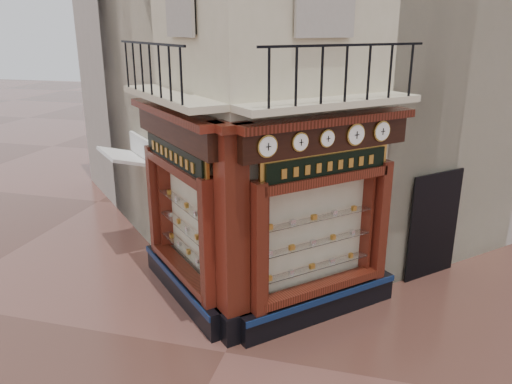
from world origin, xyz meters
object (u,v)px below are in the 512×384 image
(clock_c, at_px, (327,138))
(awning, at_px, (131,248))
(clock_d, at_px, (356,135))
(signboard_right, at_px, (328,165))
(clock_b, at_px, (300,142))
(corner_pilaster, at_px, (232,239))
(clock_a, at_px, (267,146))
(signboard_left, at_px, (174,155))
(clock_e, at_px, (382,131))

(clock_c, xyz_separation_m, awning, (-5.17, 2.16, -3.62))
(clock_d, relative_size, signboard_right, 0.20)
(clock_b, bearing_deg, corner_pilaster, 158.19)
(clock_a, distance_m, signboard_left, 2.36)
(clock_b, height_order, awning, clock_b)
(clock_d, bearing_deg, awning, 118.01)
(corner_pilaster, distance_m, clock_e, 3.35)
(clock_b, xyz_separation_m, clock_e, (1.28, 1.28, 0.00))
(clock_a, height_order, clock_b, clock_a)
(clock_c, distance_m, signboard_right, 0.55)
(clock_d, xyz_separation_m, awning, (-5.61, 1.71, -3.62))
(clock_c, bearing_deg, signboard_right, 41.36)
(clock_a, relative_size, clock_b, 1.13)
(clock_b, bearing_deg, clock_e, -0.00)
(clock_a, bearing_deg, signboard_right, 4.81)
(corner_pilaster, distance_m, signboard_right, 2.12)
(signboard_left, bearing_deg, signboard_right, -135.00)
(clock_a, bearing_deg, corner_pilaster, 135.52)
(clock_a, height_order, signboard_right, clock_a)
(clock_a, bearing_deg, clock_c, 0.00)
(clock_c, distance_m, signboard_left, 2.96)
(clock_a, relative_size, clock_d, 0.93)
(signboard_left, height_order, signboard_right, signboard_left)
(corner_pilaster, xyz_separation_m, awning, (-3.72, 3.01, -1.95))
(signboard_right, bearing_deg, clock_a, -175.19)
(clock_e, distance_m, signboard_left, 3.90)
(clock_c, height_order, clock_d, clock_d)
(clock_a, relative_size, signboard_left, 0.17)
(clock_a, relative_size, signboard_right, 0.19)
(clock_b, distance_m, clock_e, 1.81)
(awning, bearing_deg, clock_a, -169.77)
(signboard_left, bearing_deg, clock_d, -130.23)
(clock_a, bearing_deg, signboard_left, 109.04)
(clock_b, height_order, clock_c, clock_b)
(clock_d, distance_m, signboard_left, 3.41)
(clock_d, height_order, signboard_left, clock_d)
(clock_d, bearing_deg, clock_b, 180.00)
(corner_pilaster, relative_size, clock_a, 10.70)
(corner_pilaster, relative_size, signboard_right, 1.99)
(signboard_left, bearing_deg, clock_a, -160.96)
(awning, distance_m, signboard_right, 6.36)
(clock_a, height_order, clock_d, clock_d)
(clock_c, bearing_deg, corner_pilaster, 165.27)
(clock_c, xyz_separation_m, signboard_right, (0.01, 0.17, -0.52))
(clock_d, height_order, signboard_right, clock_d)
(awning, bearing_deg, signboard_left, -176.50)
(clock_e, relative_size, signboard_right, 0.19)
(clock_c, relative_size, clock_e, 0.81)
(corner_pilaster, height_order, clock_d, corner_pilaster)
(clock_a, relative_size, clock_e, 0.97)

